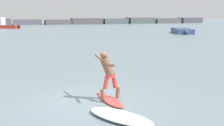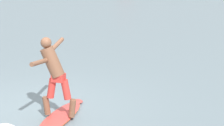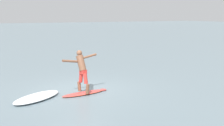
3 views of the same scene
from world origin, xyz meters
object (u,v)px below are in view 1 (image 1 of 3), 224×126
(surfboard, at_px, (110,100))
(small_boat_offshore, at_px, (182,31))
(fishing_boat_near_jetty, at_px, (1,25))
(surfer, at_px, (108,71))

(surfboard, distance_m, small_boat_offshore, 34.15)
(surfboard, relative_size, small_boat_offshore, 0.34)
(fishing_boat_near_jetty, height_order, small_boat_offshore, fishing_boat_near_jetty)
(surfboard, bearing_deg, fishing_boat_near_jetty, 98.40)
(surfer, height_order, small_boat_offshore, surfer)
(surfer, distance_m, fishing_boat_near_jetty, 48.90)
(fishing_boat_near_jetty, bearing_deg, surfer, -81.72)
(fishing_boat_near_jetty, distance_m, small_boat_offshore, 31.74)
(fishing_boat_near_jetty, bearing_deg, small_boat_offshore, -37.53)
(fishing_boat_near_jetty, bearing_deg, surfboard, -81.60)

